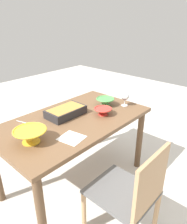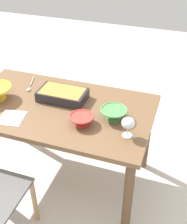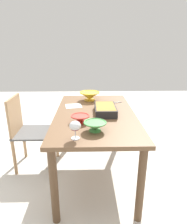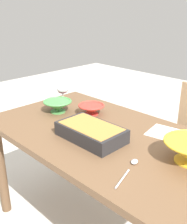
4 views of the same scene
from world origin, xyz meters
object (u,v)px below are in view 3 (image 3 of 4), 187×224
object	(u,v)px
casserole_dish	(105,109)
serving_bowl	(80,118)
mixing_bowl	(95,126)
wine_glass	(75,127)
napkin	(74,106)
small_bowl	(90,96)
chair	(28,130)
serving_spoon	(109,103)
dining_table	(95,122)

from	to	relation	value
casserole_dish	serving_bowl	xyz separation A→B (m)	(0.25, -0.25, -0.00)
casserole_dish	mixing_bowl	size ratio (longest dim) A/B	1.91
wine_glass	napkin	xyz separation A→B (m)	(-0.81, -0.07, -0.10)
small_bowl	napkin	xyz separation A→B (m)	(0.24, -0.18, -0.06)
mixing_bowl	small_bowl	distance (m)	0.92
small_bowl	serving_bowl	bearing A→B (deg)	-6.99
small_bowl	serving_bowl	world-z (taller)	small_bowl
napkin	chair	bearing A→B (deg)	-83.53
casserole_dish	small_bowl	world-z (taller)	small_bowl
small_bowl	serving_bowl	xyz separation A→B (m)	(0.73, -0.09, -0.02)
serving_bowl	serving_spoon	size ratio (longest dim) A/B	0.74
chair	napkin	world-z (taller)	chair
serving_bowl	napkin	xyz separation A→B (m)	(-0.49, -0.09, -0.04)
serving_spoon	napkin	bearing A→B (deg)	-78.31
casserole_dish	serving_bowl	world-z (taller)	casserole_dish
wine_glass	napkin	distance (m)	0.82
serving_bowl	serving_spoon	bearing A→B (deg)	150.73
napkin	small_bowl	bearing A→B (deg)	142.48
dining_table	chair	size ratio (longest dim) A/B	1.65
chair	wine_glass	world-z (taller)	wine_glass
small_bowl	serving_spoon	distance (m)	0.28
chair	wine_glass	bearing A→B (deg)	38.57
napkin	casserole_dish	bearing A→B (deg)	54.50
chair	napkin	size ratio (longest dim) A/B	4.79
mixing_bowl	napkin	bearing A→B (deg)	-161.78
chair	dining_table	bearing A→B (deg)	76.75
mixing_bowl	serving_spoon	xyz separation A→B (m)	(-0.76, 0.19, -0.04)
chair	small_bowl	size ratio (longest dim) A/B	3.45
chair	napkin	xyz separation A→B (m)	(-0.06, 0.53, 0.26)
casserole_dish	serving_bowl	distance (m)	0.35
chair	serving_bowl	size ratio (longest dim) A/B	5.00
dining_table	small_bowl	world-z (taller)	small_bowl
wine_glass	serving_bowl	world-z (taller)	wine_glass
casserole_dish	mixing_bowl	xyz separation A→B (m)	(0.44, -0.12, 0.00)
dining_table	chair	distance (m)	0.80
casserole_dish	napkin	xyz separation A→B (m)	(-0.24, -0.34, -0.04)
dining_table	napkin	size ratio (longest dim) A/B	7.92
mixing_bowl	small_bowl	xyz separation A→B (m)	(-0.92, -0.04, 0.01)
chair	casserole_dish	world-z (taller)	chair
mixing_bowl	serving_spoon	world-z (taller)	mixing_bowl
dining_table	small_bowl	distance (m)	0.51
chair	serving_spoon	xyz separation A→B (m)	(-0.15, 0.95, 0.27)
dining_table	napkin	distance (m)	0.35
small_bowl	serving_spoon	world-z (taller)	small_bowl
wine_glass	serving_bowl	size ratio (longest dim) A/B	0.83
napkin	serving_spoon	bearing A→B (deg)	101.69
chair	serving_bowl	world-z (taller)	chair
mixing_bowl	napkin	size ratio (longest dim) A/B	1.06
dining_table	serving_spoon	distance (m)	0.39
mixing_bowl	serving_bowl	size ratio (longest dim) A/B	1.11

